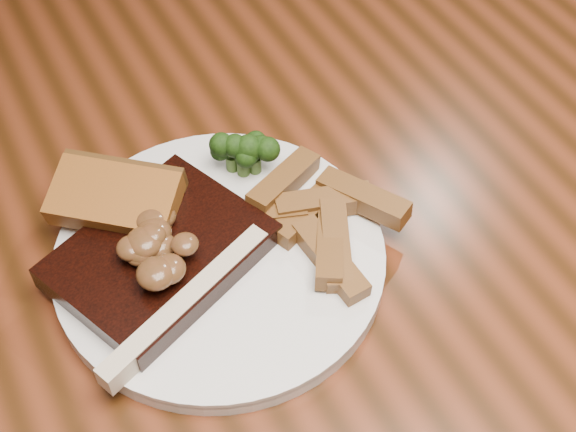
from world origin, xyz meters
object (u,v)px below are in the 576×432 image
chair_far (88,73)px  potato_wedges (307,221)px  dining_table (301,317)px  steak (160,255)px  plate (220,259)px  garlic_bread (119,214)px

chair_far → potato_wedges: size_ratio=8.82×
dining_table → steak: 0.16m
dining_table → chair_far: chair_far is taller
chair_far → plate: chair_far is taller
chair_far → garlic_bread: 0.61m
dining_table → potato_wedges: 0.12m
chair_far → garlic_bread: chair_far is taller
plate → steak: (-0.04, 0.01, 0.02)m
steak → potato_wedges: 0.11m
plate → garlic_bread: 0.09m
steak → chair_far: bearing=59.6°
plate → steak: size_ratio=1.70×
chair_far → garlic_bread: size_ratio=9.08×
dining_table → steak: steak is taller
plate → potato_wedges: 0.07m
chair_far → plate: (-0.04, -0.59, 0.28)m
chair_far → garlic_bread: (-0.10, -0.52, 0.30)m
garlic_bread → plate: bearing=-9.2°
plate → garlic_bread: bearing=130.6°
chair_far → potato_wedges: bearing=112.5°
dining_table → plate: (-0.06, 0.02, 0.10)m
dining_table → chair_far: (-0.02, 0.61, -0.18)m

